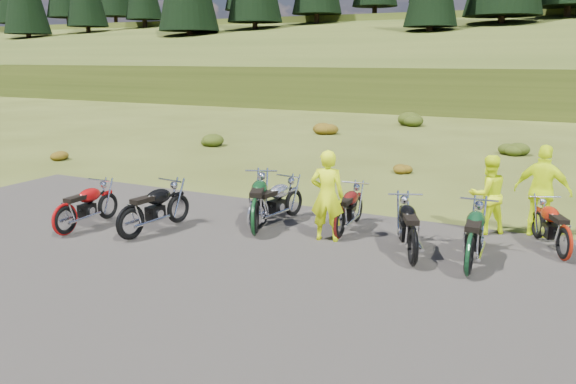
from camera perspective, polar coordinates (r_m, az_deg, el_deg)
The scene contains 21 objects.
ground at distance 10.02m, azimuth -0.81°, elevation -7.77°, with size 300.00×300.00×0.00m, color #3A4216.
gravel_pad at distance 8.44m, azimuth -7.20°, elevation -12.13°, with size 20.00×12.00×0.04m, color black.
hill_slope at distance 58.56m, azimuth 22.55°, elevation 8.97°, with size 300.00×46.00×3.00m, color #334216, non-canonical shape.
hill_plateau at distance 118.42m, azimuth 24.87°, elevation 10.56°, with size 300.00×90.00×9.17m, color #334216.
shrub_0 at distance 21.93m, azimuth -22.00°, elevation 3.61°, with size 0.77×0.77×0.45m, color brown.
shrub_1 at distance 23.96m, azimuth -7.81°, elevation 5.42°, with size 1.03×1.03×0.61m, color #23340D.
shrub_2 at distance 27.20m, azimuth 3.65°, elevation 6.65°, with size 1.30×1.30×0.77m, color brown.
shrub_3 at distance 31.29m, azimuth 12.44°, elevation 7.40°, with size 1.56×1.56×0.92m, color #23340D.
shrub_4 at distance 18.42m, azimuth 11.31°, elevation 2.61°, with size 0.77×0.77×0.45m, color brown.
shrub_5 at distance 23.10m, azimuth 21.84°, elevation 4.28°, with size 1.03×1.03×0.61m, color #23340D.
motorcycle_0 at distance 11.89m, azimuth -15.59°, elevation -4.80°, with size 2.04×0.68×1.07m, color black, non-canonical shape.
motorcycle_1 at distance 12.61m, azimuth -21.59°, elevation -4.22°, with size 1.91×0.64×1.00m, color #990B0B, non-canonical shape.
motorcycle_2 at distance 11.74m, azimuth -3.37°, elevation -4.55°, with size 2.23×0.74×1.17m, color #0E3417, non-canonical shape.
motorcycle_3 at distance 12.06m, azimuth -3.06°, elevation -4.05°, with size 1.98×0.66×1.04m, color silver, non-canonical shape.
motorcycle_4 at distance 11.57m, azimuth 5.21°, elevation -4.85°, with size 1.89×0.63×0.99m, color #52100D, non-canonical shape.
motorcycle_5 at distance 10.31m, azimuth 12.47°, elevation -7.47°, with size 2.04×0.68×1.07m, color black, non-canonical shape.
motorcycle_6 at distance 11.49m, azimuth 26.06°, elevation -6.37°, with size 1.86×0.62×0.97m, color maroon, non-canonical shape.
motorcycle_7 at distance 10.11m, azimuth 17.76°, elevation -8.25°, with size 2.10×0.70×1.10m, color #0E341A, non-canonical shape.
person_middle at distance 11.19m, azimuth 4.00°, elevation -0.53°, with size 0.67×0.44×1.85m, color #CFE90C.
person_right_a at distance 12.39m, azimuth 19.59°, elevation -0.37°, with size 0.81×0.63×1.66m, color #CFE90C.
person_right_b at distance 12.56m, azimuth 24.43°, elevation -0.05°, with size 1.11×0.46×1.90m, color #CFE90C.
Camera 1 is at (4.29, -8.29, 3.64)m, focal length 35.00 mm.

